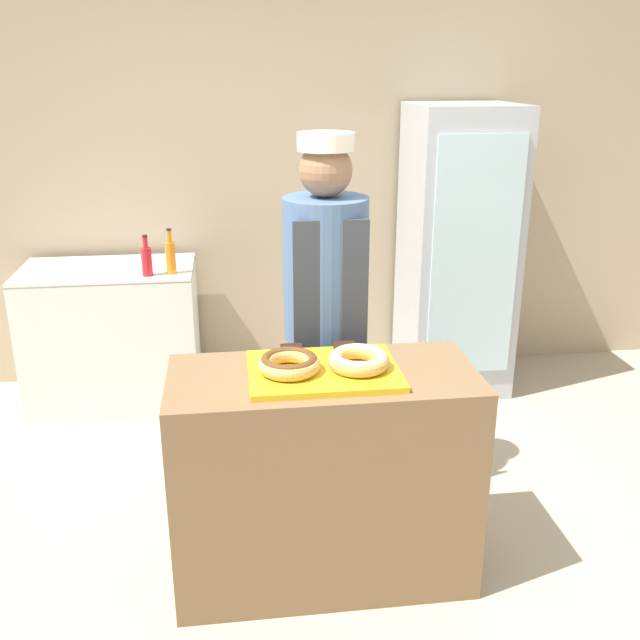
# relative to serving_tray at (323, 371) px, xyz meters

# --- Properties ---
(ground_plane) EXTENTS (14.00, 14.00, 0.00)m
(ground_plane) POSITION_rel_serving_tray_xyz_m (0.00, 0.00, -0.90)
(ground_plane) COLOR #B7A88E
(wall_back) EXTENTS (8.00, 0.06, 2.70)m
(wall_back) POSITION_rel_serving_tray_xyz_m (0.00, 2.13, 0.45)
(wall_back) COLOR tan
(wall_back) RESTS_ON ground_plane
(display_counter) EXTENTS (1.17, 0.53, 0.89)m
(display_counter) POSITION_rel_serving_tray_xyz_m (0.00, 0.00, -0.46)
(display_counter) COLOR brown
(display_counter) RESTS_ON ground_plane
(serving_tray) EXTENTS (0.56, 0.42, 0.02)m
(serving_tray) POSITION_rel_serving_tray_xyz_m (0.00, 0.00, 0.00)
(serving_tray) COLOR yellow
(serving_tray) RESTS_ON display_counter
(donut_chocolate_glaze) EXTENTS (0.23, 0.23, 0.06)m
(donut_chocolate_glaze) POSITION_rel_serving_tray_xyz_m (-0.13, -0.02, 0.05)
(donut_chocolate_glaze) COLOR tan
(donut_chocolate_glaze) RESTS_ON serving_tray
(donut_light_glaze) EXTENTS (0.23, 0.23, 0.06)m
(donut_light_glaze) POSITION_rel_serving_tray_xyz_m (0.13, -0.02, 0.05)
(donut_light_glaze) COLOR tan
(donut_light_glaze) RESTS_ON serving_tray
(brownie_back_left) EXTENTS (0.08, 0.08, 0.03)m
(brownie_back_left) POSITION_rel_serving_tray_xyz_m (-0.11, 0.15, 0.03)
(brownie_back_left) COLOR black
(brownie_back_left) RESTS_ON serving_tray
(brownie_back_right) EXTENTS (0.08, 0.08, 0.03)m
(brownie_back_right) POSITION_rel_serving_tray_xyz_m (0.11, 0.15, 0.03)
(brownie_back_right) COLOR black
(brownie_back_right) RESTS_ON serving_tray
(baker_person) EXTENTS (0.37, 0.37, 1.72)m
(baker_person) POSITION_rel_serving_tray_xyz_m (0.08, 0.52, 0.02)
(baker_person) COLOR #4C4C51
(baker_person) RESTS_ON ground_plane
(beverage_fridge) EXTENTS (0.63, 0.66, 1.77)m
(beverage_fridge) POSITION_rel_serving_tray_xyz_m (1.08, 1.74, -0.01)
(beverage_fridge) COLOR #ADB2B7
(beverage_fridge) RESTS_ON ground_plane
(chest_freezer) EXTENTS (1.01, 0.59, 0.85)m
(chest_freezer) POSITION_rel_serving_tray_xyz_m (-1.06, 1.75, -0.47)
(chest_freezer) COLOR white
(chest_freezer) RESTS_ON ground_plane
(bottle_red) EXTENTS (0.06, 0.06, 0.23)m
(bottle_red) POSITION_rel_serving_tray_xyz_m (-0.80, 1.55, 0.05)
(bottle_red) COLOR red
(bottle_red) RESTS_ON chest_freezer
(bottle_orange) EXTENTS (0.06, 0.06, 0.26)m
(bottle_orange) POSITION_rel_serving_tray_xyz_m (-0.67, 1.58, 0.06)
(bottle_orange) COLOR orange
(bottle_orange) RESTS_ON chest_freezer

